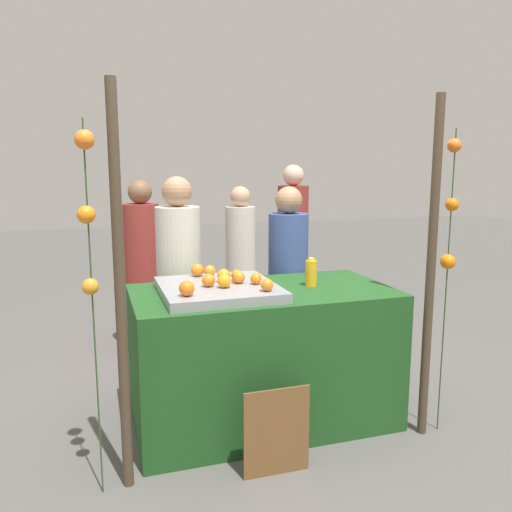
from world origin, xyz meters
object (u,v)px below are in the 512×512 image
(juice_bottle, at_px, (311,273))
(chalkboard_sign, at_px, (276,432))
(stall_counter, at_px, (263,356))
(orange_0, at_px, (267,285))
(vendor_right, at_px, (288,292))
(orange_1, at_px, (208,280))
(vendor_left, at_px, (179,294))

(juice_bottle, distance_m, chalkboard_sign, 1.09)
(juice_bottle, xyz_separation_m, chalkboard_sign, (-0.48, -0.64, -0.75))
(stall_counter, distance_m, orange_0, 0.62)
(orange_0, bearing_deg, vendor_right, 61.58)
(orange_1, relative_size, chalkboard_sign, 0.16)
(vendor_right, bearing_deg, vendor_left, 177.46)
(orange_0, height_order, vendor_right, vendor_right)
(vendor_left, relative_size, vendor_right, 1.05)
(stall_counter, relative_size, juice_bottle, 8.86)
(stall_counter, height_order, vendor_left, vendor_left)
(juice_bottle, height_order, vendor_left, vendor_left)
(chalkboard_sign, bearing_deg, vendor_left, 103.97)
(orange_0, bearing_deg, stall_counter, 76.43)
(chalkboard_sign, bearing_deg, vendor_right, 66.39)
(orange_0, relative_size, juice_bottle, 0.40)
(orange_0, xyz_separation_m, juice_bottle, (0.41, 0.29, -0.01))
(stall_counter, xyz_separation_m, orange_0, (-0.07, -0.27, 0.55))
(vendor_right, bearing_deg, stall_counter, -124.07)
(vendor_left, distance_m, vendor_right, 0.86)
(stall_counter, bearing_deg, juice_bottle, 2.29)
(orange_0, distance_m, vendor_right, 1.04)
(orange_1, height_order, juice_bottle, juice_bottle)
(juice_bottle, distance_m, vendor_left, 1.04)
(orange_0, distance_m, orange_1, 0.38)
(juice_bottle, height_order, vendor_right, vendor_right)
(chalkboard_sign, bearing_deg, orange_0, 79.85)
(orange_0, distance_m, chalkboard_sign, 0.84)
(stall_counter, height_order, chalkboard_sign, stall_counter)
(orange_1, height_order, vendor_right, vendor_right)
(chalkboard_sign, distance_m, vendor_left, 1.41)
(stall_counter, xyz_separation_m, chalkboard_sign, (-0.13, -0.63, -0.21))
(orange_1, bearing_deg, orange_0, -35.31)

